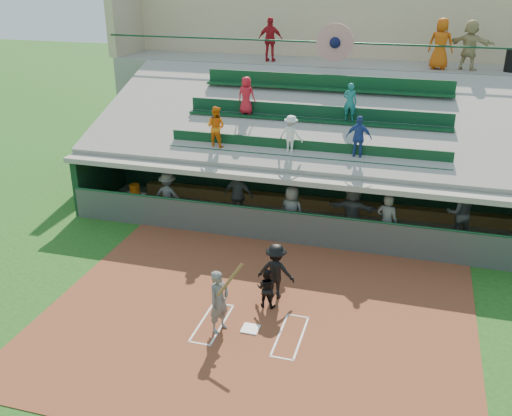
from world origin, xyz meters
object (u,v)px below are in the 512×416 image
(catcher, at_px, (266,288))
(water_cooler, at_px, (135,189))
(white_table, at_px, (135,202))
(home_plate, at_px, (250,329))
(batter_at_plate, at_px, (219,301))

(catcher, relative_size, water_cooler, 2.98)
(catcher, distance_m, white_table, 7.98)
(home_plate, distance_m, batter_at_plate, 1.12)
(home_plate, height_order, water_cooler, water_cooler)
(home_plate, height_order, white_table, white_table)
(batter_at_plate, distance_m, white_table, 8.33)
(home_plate, bearing_deg, catcher, 85.33)
(white_table, bearing_deg, water_cooler, 84.04)
(home_plate, bearing_deg, batter_at_plate, -163.09)
(batter_at_plate, xyz_separation_m, white_table, (-5.51, 6.23, -0.49))
(water_cooler, bearing_deg, catcher, -37.85)
(catcher, height_order, water_cooler, catcher)
(home_plate, relative_size, catcher, 0.39)
(home_plate, height_order, batter_at_plate, batter_at_plate)
(home_plate, xyz_separation_m, catcher, (0.09, 1.15, 0.53))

